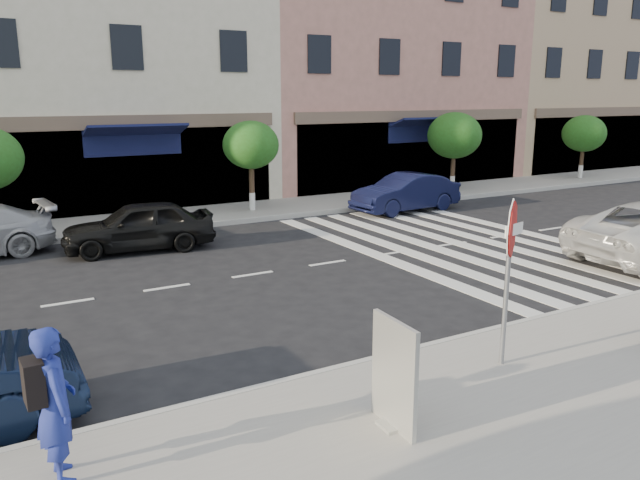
% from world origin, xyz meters
% --- Properties ---
extents(ground, '(120.00, 120.00, 0.00)m').
position_xyz_m(ground, '(0.00, 0.00, 0.00)').
color(ground, black).
rests_on(ground, ground).
extents(sidewalk_near, '(60.00, 4.50, 0.15)m').
position_xyz_m(sidewalk_near, '(0.00, -3.75, 0.07)').
color(sidewalk_near, gray).
rests_on(sidewalk_near, ground).
extents(sidewalk_far, '(60.00, 3.00, 0.15)m').
position_xyz_m(sidewalk_far, '(0.00, 11.00, 0.07)').
color(sidewalk_far, gray).
rests_on(sidewalk_far, ground).
extents(building_centre, '(11.00, 9.00, 11.00)m').
position_xyz_m(building_centre, '(-0.50, 17.00, 5.50)').
color(building_centre, beige).
rests_on(building_centre, ground).
extents(building_east_mid, '(13.00, 9.00, 13.00)m').
position_xyz_m(building_east_mid, '(11.50, 17.00, 6.50)').
color(building_east_mid, tan).
rests_on(building_east_mid, ground).
extents(building_east_far, '(12.00, 9.00, 12.00)m').
position_xyz_m(building_east_far, '(24.00, 17.00, 6.00)').
color(building_east_far, tan).
rests_on(building_east_far, ground).
extents(street_tree_c, '(1.90, 1.90, 3.04)m').
position_xyz_m(street_tree_c, '(3.00, 10.80, 2.36)').
color(street_tree_c, '#473323').
rests_on(street_tree_c, sidewalk_far).
extents(street_tree_ea, '(2.20, 2.20, 3.19)m').
position_xyz_m(street_tree_ea, '(12.00, 10.80, 2.39)').
color(street_tree_ea, '#473323').
rests_on(street_tree_ea, sidewalk_far).
extents(street_tree_eb, '(2.00, 2.00, 2.94)m').
position_xyz_m(street_tree_eb, '(20.00, 10.80, 2.22)').
color(street_tree_eb, '#473323').
rests_on(street_tree_eb, sidewalk_far).
extents(stop_sign, '(0.86, 0.25, 2.48)m').
position_xyz_m(stop_sign, '(1.10, -2.62, 1.96)').
color(stop_sign, gray).
rests_on(stop_sign, sidewalk_near).
extents(photographer, '(0.43, 0.63, 1.66)m').
position_xyz_m(photographer, '(-4.96, -2.36, 0.98)').
color(photographer, navy).
rests_on(photographer, sidewalk_near).
extents(poster_board, '(0.33, 0.89, 1.35)m').
position_xyz_m(poster_board, '(-1.37, -3.26, 0.81)').
color(poster_board, beige).
rests_on(poster_board, sidewalk_near).
extents(car_far_mid, '(4.04, 2.03, 1.32)m').
position_xyz_m(car_far_mid, '(-1.66, 7.60, 0.66)').
color(car_far_mid, black).
rests_on(car_far_mid, ground).
extents(car_far_right, '(4.12, 1.68, 1.33)m').
position_xyz_m(car_far_right, '(7.91, 8.61, 0.66)').
color(car_far_right, black).
rests_on(car_far_right, ground).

